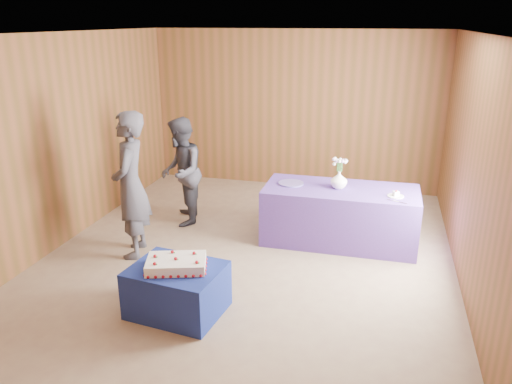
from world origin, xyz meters
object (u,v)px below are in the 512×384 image
(cake_table, at_px, (177,290))
(vase, at_px, (339,180))
(sheet_cake, at_px, (176,264))
(serving_table, at_px, (340,215))
(guest_left, at_px, (131,186))
(guest_right, at_px, (181,172))

(cake_table, distance_m, vase, 2.64)
(sheet_cake, bearing_deg, serving_table, 39.26)
(vase, relative_size, guest_left, 0.12)
(serving_table, xyz_separation_m, sheet_cake, (-1.41, -2.16, 0.18))
(vase, bearing_deg, cake_table, -122.60)
(sheet_cake, height_order, vase, vase)
(guest_left, bearing_deg, guest_right, 154.03)
(cake_table, distance_m, guest_right, 2.46)
(sheet_cake, bearing_deg, cake_table, 120.00)
(serving_table, relative_size, sheet_cake, 2.87)
(cake_table, height_order, sheet_cake, sheet_cake)
(guest_left, bearing_deg, vase, 96.79)
(guest_left, xyz_separation_m, guest_right, (0.19, 1.12, -0.14))
(vase, bearing_deg, guest_right, 178.06)
(serving_table, height_order, guest_left, guest_left)
(vase, bearing_deg, guest_left, -156.85)
(vase, height_order, guest_right, guest_right)
(serving_table, bearing_deg, vase, 162.31)
(serving_table, height_order, guest_right, guest_right)
(cake_table, xyz_separation_m, guest_left, (-1.05, 1.12, 0.67))
(cake_table, xyz_separation_m, vase, (1.38, 2.16, 0.61))
(cake_table, xyz_separation_m, sheet_cake, (0.01, -0.01, 0.30))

